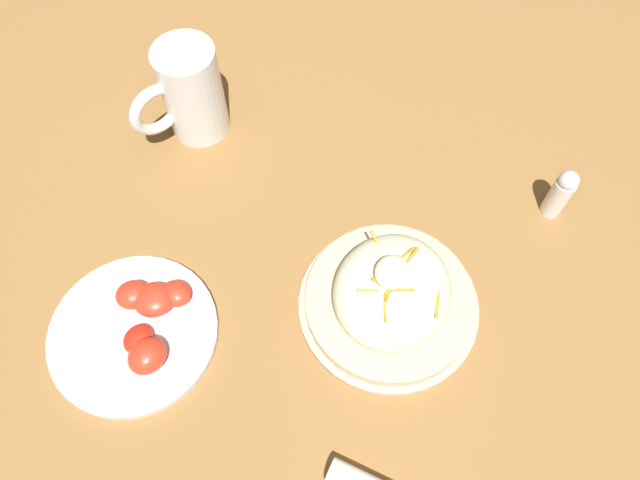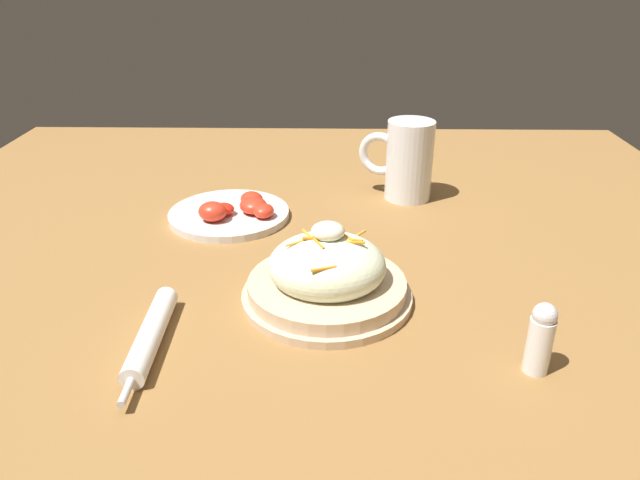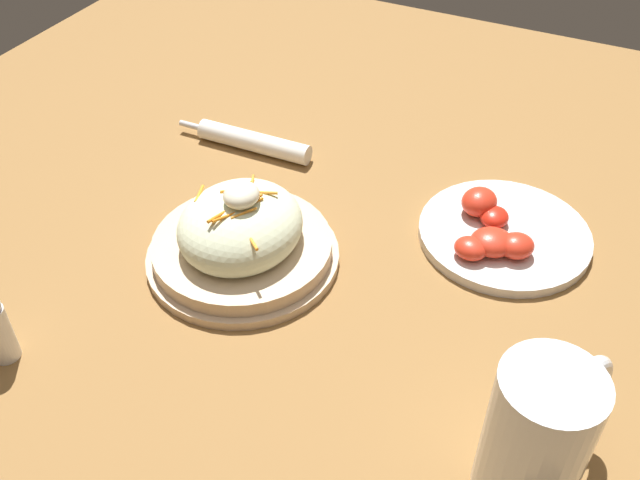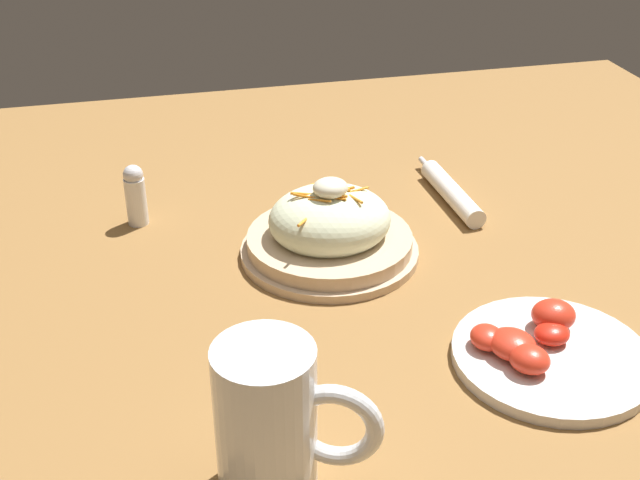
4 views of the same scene
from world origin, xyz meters
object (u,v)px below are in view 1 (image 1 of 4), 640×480
Objects in this scene: tomato_plate at (138,329)px; salt_shaker at (561,193)px; salad_plate at (390,297)px; beer_mug at (191,96)px.

tomato_plate is 2.41× the size of salt_shaker.
salt_shaker is (-0.38, 0.39, 0.03)m from tomato_plate.
salad_plate reaches higher than tomato_plate.
beer_mug is (-0.14, -0.35, 0.03)m from salad_plate.
tomato_plate is 0.55m from salt_shaker.
salt_shaker is (-0.09, 0.49, -0.02)m from beer_mug.
salad_plate is at bearing -31.82° from salt_shaker.
beer_mug is at bearing -111.34° from salad_plate.
salad_plate reaches higher than salt_shaker.
beer_mug reaches higher than salad_plate.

